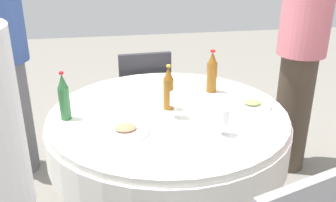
{
  "coord_description": "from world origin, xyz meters",
  "views": [
    {
      "loc": [
        0.34,
        1.99,
        1.67
      ],
      "look_at": [
        0.0,
        0.0,
        0.81
      ],
      "focal_mm": 41.01,
      "sensor_mm": 36.0,
      "label": 1
    }
  ],
  "objects_px": {
    "dining_table": "(168,134)",
    "person_outer": "(5,67)",
    "bottle_green_outer": "(64,98)",
    "wine_glass_front": "(176,100)",
    "plate_far": "(126,130)",
    "person_left": "(301,56)",
    "wine_glass_east": "(224,117)",
    "chair_rear": "(144,92)",
    "bottle_amber_mid": "(168,89)",
    "plate_near": "(252,105)",
    "bottle_amber_left": "(212,73)"
  },
  "relations": [
    {
      "from": "person_left",
      "to": "chair_rear",
      "type": "bearing_deg",
      "value": -135.17
    },
    {
      "from": "bottle_amber_mid",
      "to": "bottle_amber_left",
      "type": "xyz_separation_m",
      "value": [
        -0.32,
        -0.22,
        0.01
      ]
    },
    {
      "from": "person_outer",
      "to": "person_left",
      "type": "distance_m",
      "value": 2.08
    },
    {
      "from": "dining_table",
      "to": "bottle_green_outer",
      "type": "bearing_deg",
      "value": -0.05
    },
    {
      "from": "dining_table",
      "to": "person_left",
      "type": "bearing_deg",
      "value": -157.23
    },
    {
      "from": "person_left",
      "to": "chair_rear",
      "type": "xyz_separation_m",
      "value": [
        1.08,
        -0.44,
        -0.38
      ]
    },
    {
      "from": "dining_table",
      "to": "person_outer",
      "type": "relative_size",
      "value": 0.88
    },
    {
      "from": "bottle_amber_mid",
      "to": "person_outer",
      "type": "xyz_separation_m",
      "value": [
        1.04,
        -0.68,
        -0.03
      ]
    },
    {
      "from": "dining_table",
      "to": "plate_far",
      "type": "distance_m",
      "value": 0.37
    },
    {
      "from": "wine_glass_front",
      "to": "plate_far",
      "type": "height_order",
      "value": "wine_glass_front"
    },
    {
      "from": "bottle_amber_mid",
      "to": "bottle_green_outer",
      "type": "height_order",
      "value": "bottle_green_outer"
    },
    {
      "from": "bottle_green_outer",
      "to": "chair_rear",
      "type": "bearing_deg",
      "value": -120.95
    },
    {
      "from": "dining_table",
      "to": "bottle_amber_mid",
      "type": "height_order",
      "value": "bottle_amber_mid"
    },
    {
      "from": "person_left",
      "to": "person_outer",
      "type": "bearing_deg",
      "value": -120.84
    },
    {
      "from": "dining_table",
      "to": "plate_near",
      "type": "relative_size",
      "value": 6.25
    },
    {
      "from": "wine_glass_front",
      "to": "plate_near",
      "type": "bearing_deg",
      "value": -171.15
    },
    {
      "from": "bottle_amber_left",
      "to": "wine_glass_front",
      "type": "relative_size",
      "value": 1.85
    },
    {
      "from": "person_outer",
      "to": "chair_rear",
      "type": "bearing_deg",
      "value": -46.29
    },
    {
      "from": "plate_far",
      "to": "person_left",
      "type": "relative_size",
      "value": 0.15
    },
    {
      "from": "dining_table",
      "to": "plate_far",
      "type": "relative_size",
      "value": 5.56
    },
    {
      "from": "plate_near",
      "to": "person_outer",
      "type": "bearing_deg",
      "value": -25.53
    },
    {
      "from": "bottle_amber_mid",
      "to": "plate_near",
      "type": "xyz_separation_m",
      "value": [
        -0.5,
        0.05,
        -0.11
      ]
    },
    {
      "from": "wine_glass_east",
      "to": "person_left",
      "type": "xyz_separation_m",
      "value": [
        -0.8,
        -0.76,
        0.06
      ]
    },
    {
      "from": "bottle_amber_mid",
      "to": "wine_glass_front",
      "type": "xyz_separation_m",
      "value": [
        -0.02,
        0.13,
        -0.01
      ]
    },
    {
      "from": "plate_near",
      "to": "person_left",
      "type": "distance_m",
      "value": 0.7
    },
    {
      "from": "wine_glass_east",
      "to": "wine_glass_front",
      "type": "bearing_deg",
      "value": -49.88
    },
    {
      "from": "chair_rear",
      "to": "bottle_amber_mid",
      "type": "bearing_deg",
      "value": -89.23
    },
    {
      "from": "dining_table",
      "to": "person_outer",
      "type": "bearing_deg",
      "value": -34.95
    },
    {
      "from": "bottle_amber_mid",
      "to": "person_left",
      "type": "height_order",
      "value": "person_left"
    },
    {
      "from": "bottle_amber_mid",
      "to": "wine_glass_front",
      "type": "distance_m",
      "value": 0.13
    },
    {
      "from": "bottle_green_outer",
      "to": "person_outer",
      "type": "xyz_separation_m",
      "value": [
        0.46,
        -0.72,
        -0.03
      ]
    },
    {
      "from": "bottle_green_outer",
      "to": "wine_glass_front",
      "type": "relative_size",
      "value": 1.82
    },
    {
      "from": "plate_far",
      "to": "wine_glass_east",
      "type": "bearing_deg",
      "value": 167.12
    },
    {
      "from": "bottle_amber_left",
      "to": "plate_near",
      "type": "distance_m",
      "value": 0.35
    },
    {
      "from": "wine_glass_east",
      "to": "bottle_amber_left",
      "type": "bearing_deg",
      "value": -99.81
    },
    {
      "from": "bottle_amber_mid",
      "to": "plate_far",
      "type": "distance_m",
      "value": 0.39
    },
    {
      "from": "wine_glass_east",
      "to": "wine_glass_front",
      "type": "relative_size",
      "value": 0.95
    },
    {
      "from": "dining_table",
      "to": "bottle_green_outer",
      "type": "height_order",
      "value": "bottle_green_outer"
    },
    {
      "from": "bottle_green_outer",
      "to": "wine_glass_east",
      "type": "bearing_deg",
      "value": 157.87
    },
    {
      "from": "bottle_amber_left",
      "to": "wine_glass_east",
      "type": "relative_size",
      "value": 1.95
    },
    {
      "from": "bottle_amber_left",
      "to": "wine_glass_front",
      "type": "distance_m",
      "value": 0.46
    },
    {
      "from": "dining_table",
      "to": "chair_rear",
      "type": "relative_size",
      "value": 1.62
    },
    {
      "from": "bottle_green_outer",
      "to": "person_left",
      "type": "relative_size",
      "value": 0.16
    },
    {
      "from": "bottle_amber_left",
      "to": "plate_far",
      "type": "xyz_separation_m",
      "value": [
        0.59,
        0.48,
        -0.12
      ]
    },
    {
      "from": "plate_near",
      "to": "chair_rear",
      "type": "bearing_deg",
      "value": -57.78
    },
    {
      "from": "wine_glass_east",
      "to": "chair_rear",
      "type": "bearing_deg",
      "value": -76.86
    },
    {
      "from": "person_outer",
      "to": "bottle_green_outer",
      "type": "bearing_deg",
      "value": -112.61
    },
    {
      "from": "dining_table",
      "to": "bottle_amber_left",
      "type": "distance_m",
      "value": 0.51
    },
    {
      "from": "person_outer",
      "to": "wine_glass_front",
      "type": "bearing_deg",
      "value": -92.41
    },
    {
      "from": "bottle_green_outer",
      "to": "plate_far",
      "type": "distance_m",
      "value": 0.4
    }
  ]
}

